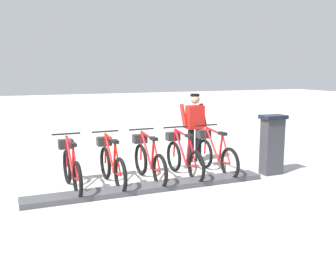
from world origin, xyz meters
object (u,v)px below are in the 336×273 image
worker_near_rack (195,125)px  bike_docked_0 (215,153)px  bike_docked_1 (183,157)px  bike_docked_3 (111,163)px  bike_docked_2 (148,160)px  payment_kiosk (272,144)px  bike_docked_4 (71,167)px

worker_near_rack → bike_docked_0: bearing=176.8°
bike_docked_1 → bike_docked_3: size_ratio=1.00×
bike_docked_2 → bike_docked_1: bearing=-90.0°
bike_docked_2 → bike_docked_3: bearing=90.0°
bike_docked_2 → bike_docked_3: (0.00, 0.77, 0.00)m
bike_docked_1 → bike_docked_2: (0.00, 0.77, 0.00)m
payment_kiosk → worker_near_rack: size_ratio=0.77×
bike_docked_2 → worker_near_rack: bearing=-55.7°
bike_docked_4 → worker_near_rack: worker_near_rack is taller
payment_kiosk → bike_docked_3: payment_kiosk is taller
payment_kiosk → worker_near_rack: 1.96m
bike_docked_0 → bike_docked_3: same height
bike_docked_1 → bike_docked_3: 1.54m
bike_docked_1 → bike_docked_4: (0.00, 2.31, 0.00)m
bike_docked_0 → bike_docked_4: bearing=90.0°
payment_kiosk → bike_docked_2: size_ratio=0.74×
bike_docked_0 → bike_docked_1: bearing=90.0°
payment_kiosk → bike_docked_3: 3.43m
bike_docked_3 → worker_near_rack: worker_near_rack is taller
bike_docked_4 → bike_docked_3: bearing=-90.0°
bike_docked_2 → worker_near_rack: (1.09, -1.60, 0.48)m
payment_kiosk → bike_docked_0: payment_kiosk is taller
bike_docked_3 → payment_kiosk: bearing=-99.6°
payment_kiosk → bike_docked_2: bearing=77.6°
payment_kiosk → bike_docked_1: 1.94m
bike_docked_0 → bike_docked_2: bearing=90.0°
bike_docked_4 → worker_near_rack: 3.35m
payment_kiosk → bike_docked_4: size_ratio=0.74×
bike_docked_3 → bike_docked_4: (0.00, 0.77, 0.00)m
payment_kiosk → bike_docked_4: (0.57, 4.14, -0.24)m
bike_docked_2 → bike_docked_3: size_ratio=1.00×
bike_docked_1 → bike_docked_4: same height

